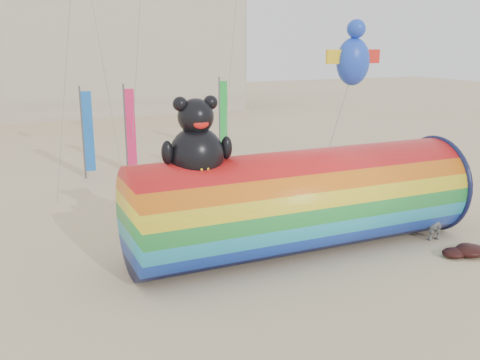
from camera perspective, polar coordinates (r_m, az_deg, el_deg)
name	(u,v)px	position (r m, az deg, el deg)	size (l,w,h in m)	color
ground	(244,255)	(19.61, 0.48, -7.96)	(160.00, 160.00, 0.00)	#CCB58C
windsock_assembly	(302,198)	(19.63, 6.64, -1.95)	(12.87, 3.92, 5.93)	red
kite_handler	(435,217)	(22.01, 20.10, -3.75)	(0.68, 0.45, 1.87)	slate
fabric_bundle	(473,250)	(21.30, 23.62, -6.87)	(2.62, 1.35, 0.41)	#380D0A
festival_banners	(152,124)	(33.46, -9.37, 5.94)	(10.59, 4.37, 5.20)	#59595E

